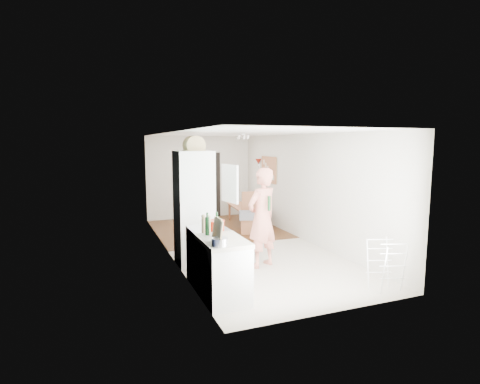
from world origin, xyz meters
TOP-DOWN VIEW (x-y plane):
  - room_shell at (0.00, 0.00)m, footprint 3.20×7.00m
  - floor at (0.00, 0.00)m, footprint 3.20×7.00m
  - wood_floor_overlay at (0.00, 1.85)m, footprint 3.20×3.30m
  - sage_wall_panel at (-1.59, -2.00)m, footprint 0.02×3.00m
  - tile_splashback at (-1.59, -2.55)m, footprint 0.02×1.90m
  - doorway_recess at (0.20, 3.48)m, footprint 0.90×0.04m
  - base_cabinet at (-1.30, -2.55)m, footprint 0.60×0.90m
  - worktop at (-1.30, -2.55)m, footprint 0.62×0.92m
  - range_cooker at (-1.30, -1.80)m, footprint 0.60×0.60m
  - cooker_top at (-1.30, -1.80)m, footprint 0.60×0.60m
  - fridge_housing at (-1.27, -0.78)m, footprint 0.66×0.66m
  - fridge_door at (-0.66, -1.08)m, footprint 0.14×0.56m
  - fridge_interior at (-0.96, -0.78)m, footprint 0.02×0.52m
  - pinboard at (1.58, 1.90)m, footprint 0.03×0.90m
  - pinboard_frame at (1.57, 1.90)m, footprint 0.00×0.94m
  - wall_sconce at (1.54, 2.55)m, footprint 0.18×0.18m
  - person at (-0.14, -1.38)m, footprint 0.93×0.78m
  - dining_table at (1.02, 2.03)m, footprint 0.86×1.39m
  - dining_chair at (0.77, 1.19)m, footprint 0.46×0.46m
  - stool at (0.56, 1.03)m, footprint 0.39×0.39m
  - grey_drape at (0.57, 1.03)m, footprint 0.53×0.53m
  - drying_rack at (1.17, -3.15)m, footprint 0.51×0.49m
  - bread_bin at (-1.23, -0.69)m, footprint 0.40×0.38m
  - red_casserole at (-1.23, -2.00)m, footprint 0.29×0.29m
  - steel_pan at (-1.45, -2.89)m, footprint 0.26×0.26m
  - held_bottle at (-0.09, -1.57)m, footprint 0.06×0.06m
  - bottle_a at (-1.44, -2.26)m, footprint 0.08×0.08m
  - bottle_b at (-1.34, -2.39)m, footprint 0.08×0.08m
  - bottle_c at (-1.35, -2.44)m, footprint 0.09×0.09m
  - pepper_mill_front at (-1.46, -2.09)m, footprint 0.07×0.07m
  - pepper_mill_back at (-1.38, -2.11)m, footprint 0.06×0.06m
  - chopping_boards at (-1.45, -2.78)m, footprint 0.11×0.27m

SIDE VIEW (x-z plane):
  - floor at x=0.00m, z-range -0.01..0.01m
  - wood_floor_overlay at x=0.00m, z-range 0.00..0.01m
  - stool at x=0.56m, z-range 0.00..0.39m
  - dining_table at x=1.02m, z-range 0.00..0.46m
  - drying_rack at x=1.17m, z-range 0.00..0.80m
  - base_cabinet at x=-1.30m, z-range 0.00..0.86m
  - range_cooker at x=-1.30m, z-range 0.00..0.88m
  - grey_drape at x=0.57m, z-range 0.39..0.58m
  - dining_chair at x=0.77m, z-range 0.00..1.03m
  - worktop at x=-1.30m, z-range 0.86..0.92m
  - cooker_top at x=-1.30m, z-range 0.88..0.92m
  - steel_pan at x=-1.45m, z-range 0.92..1.03m
  - doorway_recess at x=0.20m, z-range 0.00..2.00m
  - red_casserole at x=-1.23m, z-range 0.92..1.08m
  - pepper_mill_back at x=-1.38m, z-range 0.92..1.13m
  - pepper_mill_front at x=-1.46m, z-range 0.92..1.14m
  - bottle_c at x=-1.35m, z-range 0.92..1.15m
  - bottle_a at x=-1.44m, z-range 0.92..1.20m
  - bottle_b at x=-1.34m, z-range 0.92..1.22m
  - fridge_housing at x=-1.27m, z-range 0.00..2.15m
  - person at x=-0.14m, z-range 0.00..2.18m
  - chopping_boards at x=-1.45m, z-range 0.92..1.28m
  - tile_splashback at x=-1.59m, z-range 0.90..1.40m
  - held_bottle at x=-0.09m, z-range 1.09..1.35m
  - room_shell at x=0.00m, z-range 0.00..2.50m
  - fridge_door at x=-0.66m, z-range 1.20..1.90m
  - fridge_interior at x=-0.96m, z-range 1.22..1.88m
  - pinboard at x=1.58m, z-range 1.20..1.90m
  - pinboard_frame at x=1.57m, z-range 1.18..1.92m
  - wall_sconce at x=1.54m, z-range 1.67..1.83m
  - sage_wall_panel at x=-1.59m, z-range 1.20..2.50m
  - bread_bin at x=-1.23m, z-range 2.15..2.35m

